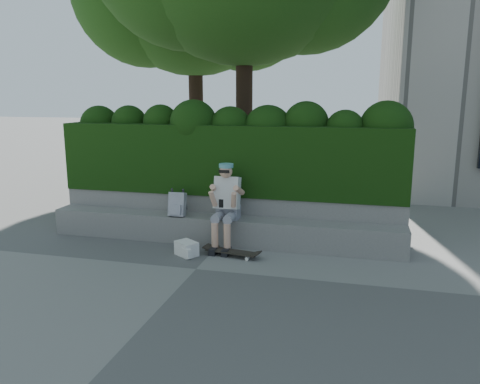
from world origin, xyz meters
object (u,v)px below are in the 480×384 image
(person, at_px, (226,202))
(backpack_ground, at_px, (187,248))
(skateboard, at_px, (232,252))
(backpack_plaid, at_px, (177,204))

(person, height_order, backpack_ground, person)
(skateboard, bearing_deg, backpack_plaid, 164.16)
(backpack_plaid, bearing_deg, backpack_ground, -59.55)
(backpack_ground, bearing_deg, backpack_plaid, 156.34)
(skateboard, distance_m, backpack_plaid, 1.33)
(person, height_order, backpack_plaid, person)
(backpack_plaid, relative_size, backpack_ground, 1.19)
(backpack_plaid, bearing_deg, skateboard, -26.32)
(backpack_ground, bearing_deg, skateboard, 44.00)
(skateboard, bearing_deg, backpack_ground, -161.41)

